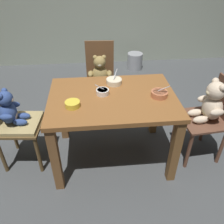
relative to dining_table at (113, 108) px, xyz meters
name	(u,v)px	position (x,y,z in m)	size (l,w,h in m)	color
ground_plane	(112,156)	(0.00, 0.00, -0.64)	(5.20, 5.20, 0.04)	#45484A
dining_table	(113,108)	(0.00, 0.00, 0.00)	(1.15, 0.82, 0.74)	brown
teddy_chair_near_left	(12,117)	(-0.93, 0.04, -0.07)	(0.45, 0.42, 0.94)	brown
teddy_chair_near_right	(210,108)	(0.94, -0.04, -0.04)	(0.44, 0.44, 0.87)	brown
teddy_chair_far_center	(100,76)	(-0.08, 0.77, -0.05)	(0.39, 0.39, 0.96)	brown
porridge_bowl_cream_far_center	(114,81)	(0.04, 0.24, 0.15)	(0.15, 0.16, 0.12)	beige
porridge_bowl_terracotta_near_right	(159,94)	(0.42, -0.04, 0.15)	(0.15, 0.15, 0.12)	#BF6D47
porridge_bowl_yellow_near_left	(73,104)	(-0.35, -0.13, 0.15)	(0.13, 0.13, 0.05)	yellow
porridge_bowl_white_center	(103,92)	(-0.09, 0.05, 0.15)	(0.13, 0.12, 0.11)	silver
metal_pail	(135,61)	(0.62, 2.15, -0.47)	(0.27, 0.27, 0.30)	#93969B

